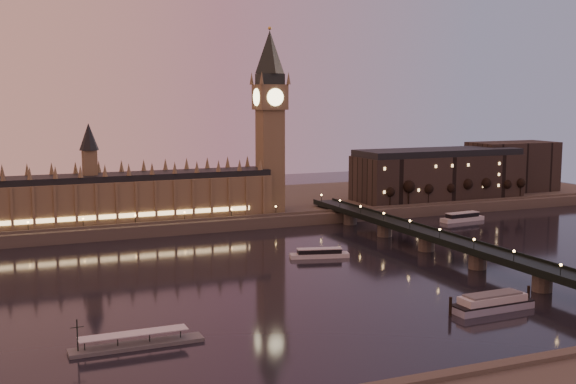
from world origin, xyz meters
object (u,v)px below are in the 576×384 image
object	(u,v)px
cruise_boat_b	(462,217)
moored_barge	(492,303)
pontoon_pier	(136,343)
cruise_boat_a	(319,253)

from	to	relation	value
cruise_boat_b	moored_barge	bearing A→B (deg)	-128.58
cruise_boat_b	pontoon_pier	world-z (taller)	pontoon_pier
cruise_boat_b	cruise_boat_a	bearing A→B (deg)	-160.74
pontoon_pier	cruise_boat_b	bearing A→B (deg)	32.65
cruise_boat_b	pontoon_pier	xyz separation A→B (m)	(-214.77, -137.60, -1.13)
cruise_boat_a	pontoon_pier	xyz separation A→B (m)	(-98.23, -84.18, -0.75)
pontoon_pier	cruise_boat_a	bearing A→B (deg)	40.60
cruise_boat_a	pontoon_pier	world-z (taller)	pontoon_pier
moored_barge	cruise_boat_a	bearing A→B (deg)	99.60
cruise_boat_a	moored_barge	world-z (taller)	moored_barge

